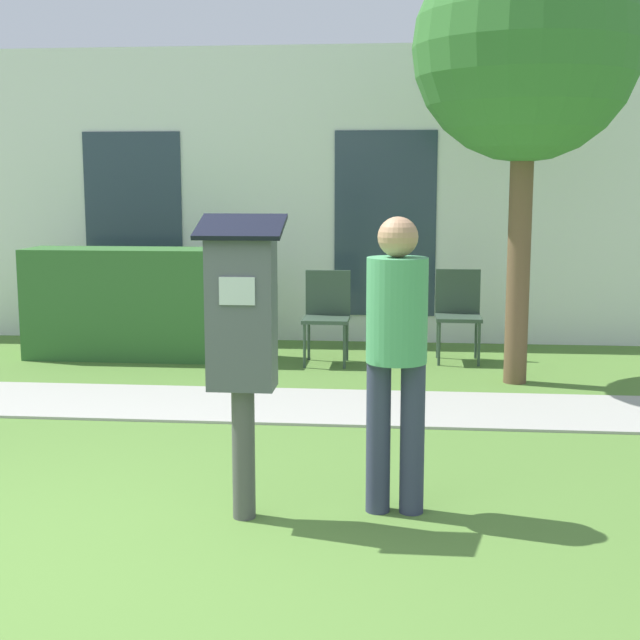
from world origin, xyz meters
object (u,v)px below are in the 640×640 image
at_px(parking_meter, 242,328).
at_px(person_standing, 397,342).
at_px(outdoor_chair_right, 458,308).
at_px(outdoor_chair_left, 201,306).
at_px(outdoor_chair_middle, 327,309).

relative_size(parking_meter, person_standing, 1.01).
relative_size(parking_meter, outdoor_chair_right, 1.77).
distance_m(outdoor_chair_left, outdoor_chair_middle, 1.28).
height_order(person_standing, outdoor_chair_left, person_standing).
height_order(parking_meter, outdoor_chair_right, parking_meter).
xyz_separation_m(parking_meter, outdoor_chair_right, (1.35, 4.34, -0.49)).
bearing_deg(outdoor_chair_left, outdoor_chair_right, 22.71).
distance_m(person_standing, outdoor_chair_left, 4.54).
distance_m(parking_meter, outdoor_chair_left, 4.42).
relative_size(person_standing, outdoor_chair_right, 1.76).
distance_m(outdoor_chair_middle, outdoor_chair_right, 1.30).
relative_size(person_standing, outdoor_chair_middle, 1.76).
height_order(parking_meter, person_standing, parking_meter).
xyz_separation_m(person_standing, outdoor_chair_middle, (-0.71, 3.95, -0.40)).
bearing_deg(person_standing, outdoor_chair_left, 98.98).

